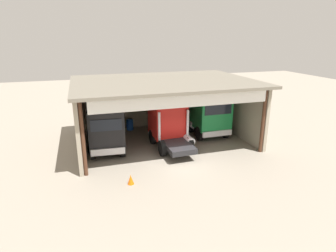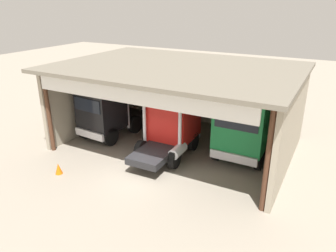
{
  "view_description": "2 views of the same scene",
  "coord_description": "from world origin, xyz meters",
  "px_view_note": "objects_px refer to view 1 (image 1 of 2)",
  "views": [
    {
      "loc": [
        -5.83,
        -15.76,
        7.93
      ],
      "look_at": [
        0.0,
        3.02,
        1.61
      ],
      "focal_mm": 30.33,
      "sensor_mm": 36.0,
      "label": 1
    },
    {
      "loc": [
        7.87,
        -11.48,
        8.11
      ],
      "look_at": [
        0.0,
        3.02,
        1.61
      ],
      "focal_mm": 34.37,
      "sensor_mm": 36.0,
      "label": 2
    }
  ],
  "objects_px": {
    "truck_red_right_bay": "(169,123)",
    "tool_cart": "(192,120)",
    "truck_green_center_bay": "(209,114)",
    "truck_black_left_bay": "(106,130)",
    "oil_drum": "(130,125)",
    "traffic_cone": "(131,180)"
  },
  "relations": [
    {
      "from": "truck_red_right_bay",
      "to": "tool_cart",
      "type": "xyz_separation_m",
      "value": [
        3.51,
        4.18,
        -1.31
      ]
    },
    {
      "from": "tool_cart",
      "to": "truck_green_center_bay",
      "type": "bearing_deg",
      "value": -85.77
    },
    {
      "from": "truck_black_left_bay",
      "to": "oil_drum",
      "type": "relative_size",
      "value": 5.38
    },
    {
      "from": "oil_drum",
      "to": "truck_red_right_bay",
      "type": "bearing_deg",
      "value": -64.89
    },
    {
      "from": "truck_black_left_bay",
      "to": "truck_green_center_bay",
      "type": "xyz_separation_m",
      "value": [
        8.28,
        1.16,
        0.15
      ]
    },
    {
      "from": "truck_red_right_bay",
      "to": "oil_drum",
      "type": "bearing_deg",
      "value": 113.75
    },
    {
      "from": "truck_green_center_bay",
      "to": "oil_drum",
      "type": "relative_size",
      "value": 4.81
    },
    {
      "from": "truck_black_left_bay",
      "to": "traffic_cone",
      "type": "distance_m",
      "value": 5.07
    },
    {
      "from": "truck_green_center_bay",
      "to": "traffic_cone",
      "type": "xyz_separation_m",
      "value": [
        -7.5,
        -5.95,
        -1.59
      ]
    },
    {
      "from": "truck_red_right_bay",
      "to": "truck_green_center_bay",
      "type": "height_order",
      "value": "truck_green_center_bay"
    },
    {
      "from": "truck_red_right_bay",
      "to": "traffic_cone",
      "type": "relative_size",
      "value": 9.08
    },
    {
      "from": "truck_black_left_bay",
      "to": "tool_cart",
      "type": "relative_size",
      "value": 5.01
    },
    {
      "from": "oil_drum",
      "to": "traffic_cone",
      "type": "relative_size",
      "value": 1.66
    },
    {
      "from": "tool_cart",
      "to": "traffic_cone",
      "type": "bearing_deg",
      "value": -128.61
    },
    {
      "from": "truck_black_left_bay",
      "to": "oil_drum",
      "type": "height_order",
      "value": "truck_black_left_bay"
    },
    {
      "from": "truck_red_right_bay",
      "to": "oil_drum",
      "type": "relative_size",
      "value": 5.46
    },
    {
      "from": "truck_green_center_bay",
      "to": "tool_cart",
      "type": "bearing_deg",
      "value": -85.55
    },
    {
      "from": "oil_drum",
      "to": "tool_cart",
      "type": "relative_size",
      "value": 0.93
    },
    {
      "from": "truck_red_right_bay",
      "to": "traffic_cone",
      "type": "height_order",
      "value": "truck_red_right_bay"
    },
    {
      "from": "truck_green_center_bay",
      "to": "truck_red_right_bay",
      "type": "bearing_deg",
      "value": 15.71
    },
    {
      "from": "truck_green_center_bay",
      "to": "tool_cart",
      "type": "height_order",
      "value": "truck_green_center_bay"
    },
    {
      "from": "truck_red_right_bay",
      "to": "traffic_cone",
      "type": "bearing_deg",
      "value": -128.76
    }
  ]
}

